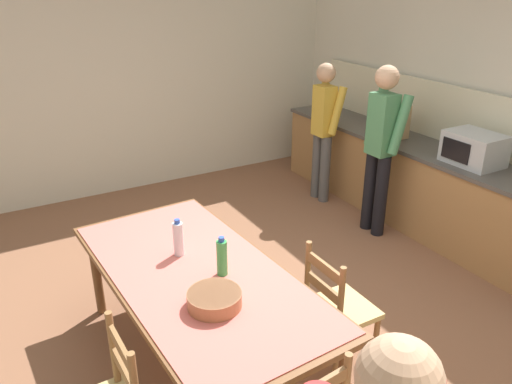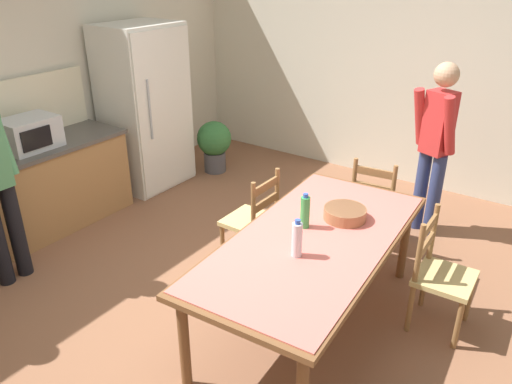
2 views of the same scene
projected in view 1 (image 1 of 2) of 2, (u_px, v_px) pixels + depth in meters
The scene contains 13 objects.
ground_plane at pixel (277, 318), 4.00m from camera, with size 8.32×8.32×0.00m, color brown.
wall_left at pixel (136, 72), 6.01m from camera, with size 0.12×5.20×2.90m, color beige.
kitchen_counter at pixel (401, 177), 5.59m from camera, with size 3.55×0.66×0.89m.
counter_splashback at pixel (430, 109), 5.43m from camera, with size 3.51×0.03×0.60m, color beige.
microwave at pixel (474, 149), 4.66m from camera, with size 0.50×0.39×0.30m.
paper_bag at pixel (397, 121), 5.43m from camera, with size 0.24×0.16×0.36m, color tan.
dining_table at pixel (198, 281), 3.26m from camera, with size 2.21×1.15×0.76m.
bottle_near_centre at pixel (178, 238), 3.39m from camera, with size 0.07×0.07×0.27m.
bottle_off_centre at pixel (222, 257), 3.16m from camera, with size 0.07×0.07×0.27m.
serving_bowl at pixel (214, 298), 2.88m from camera, with size 0.32×0.32×0.09m.
chair_side_far_right at pixel (337, 309), 3.39m from camera, with size 0.42×0.40×0.91m.
person_at_sink at pixel (324, 126), 5.79m from camera, with size 0.41×0.28×1.64m.
person_at_counter at pixel (381, 143), 4.98m from camera, with size 0.44×0.30×1.75m.
Camera 1 is at (2.75, -1.76, 2.52)m, focal length 35.00 mm.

